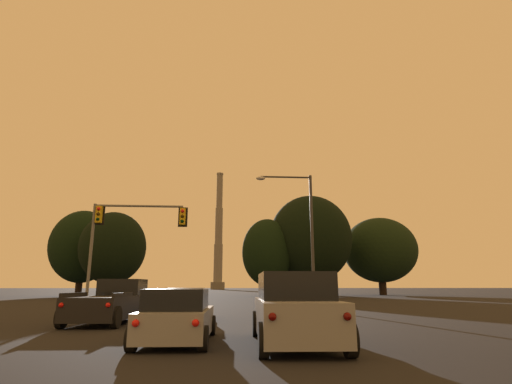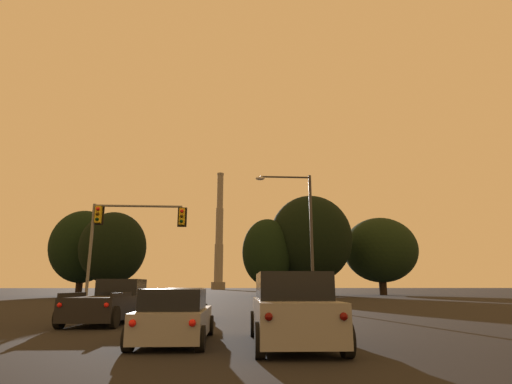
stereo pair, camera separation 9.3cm
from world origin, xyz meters
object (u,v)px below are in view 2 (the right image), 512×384
traffic_light_far_right (262,270)px  sedan_center_lane_front (184,305)px  traffic_light_overhead_left (123,228)px  smokestack (219,242)px  street_lamp (302,224)px  hatchback_center_lane_second (175,317)px  suv_right_lane_second (292,310)px  pickup_truck_left_lane_front (111,303)px

traffic_light_far_right → sedan_center_lane_front: bearing=-99.5°
traffic_light_far_right → traffic_light_overhead_left: (-11.86, -37.90, 1.01)m
traffic_light_overhead_left → smokestack: size_ratio=0.12×
street_lamp → hatchback_center_lane_second: bearing=-113.3°
street_lamp → sedan_center_lane_front: bearing=-132.7°
suv_right_lane_second → hatchback_center_lane_second: size_ratio=1.20×
sedan_center_lane_front → hatchback_center_lane_second: hatchback_center_lane_second is taller
pickup_truck_left_lane_front → sedan_center_lane_front: 3.19m
smokestack → sedan_center_lane_front: bearing=-89.3°
traffic_light_far_right → street_lamp: bearing=-90.6°
suv_right_lane_second → smokestack: smokestack is taller
hatchback_center_lane_second → traffic_light_overhead_left: 14.93m
pickup_truck_left_lane_front → hatchback_center_lane_second: 7.38m
suv_right_lane_second → sedan_center_lane_front: (-3.65, 8.10, -0.23)m
sedan_center_lane_front → smokestack: smokestack is taller
hatchback_center_lane_second → street_lamp: bearing=68.2°
smokestack → pickup_truck_left_lane_front: bearing=-90.4°
traffic_light_far_right → smokestack: 116.65m
smokestack → traffic_light_far_right: bearing=-85.4°
pickup_truck_left_lane_front → hatchback_center_lane_second: pickup_truck_left_lane_front is taller
traffic_light_overhead_left → street_lamp: 11.62m
traffic_light_far_right → traffic_light_overhead_left: traffic_light_overhead_left is taller
smokestack → hatchback_center_lane_second: bearing=-89.2°
pickup_truck_left_lane_front → suv_right_lane_second: bearing=-44.4°
sedan_center_lane_front → street_lamp: 11.39m
street_lamp → smokestack: (-8.90, 151.39, 14.87)m
traffic_light_overhead_left → smokestack: bearing=89.0°
traffic_light_overhead_left → street_lamp: size_ratio=0.72×
sedan_center_lane_front → traffic_light_overhead_left: size_ratio=0.73×
sedan_center_lane_front → hatchback_center_lane_second: size_ratio=1.14×
sedan_center_lane_front → hatchback_center_lane_second: (0.51, -7.44, -0.00)m
suv_right_lane_second → sedan_center_lane_front: size_ratio=1.05×
traffic_light_overhead_left → street_lamp: bearing=8.0°
street_lamp → traffic_light_overhead_left: bearing=-172.0°
sedan_center_lane_front → traffic_light_far_right: (7.33, 43.83, 3.30)m
suv_right_lane_second → hatchback_center_lane_second: bearing=170.2°
sedan_center_lane_front → smokestack: size_ratio=0.09×
pickup_truck_left_lane_front → sedan_center_lane_front: pickup_truck_left_lane_front is taller
traffic_light_far_right → street_lamp: (-0.37, -36.28, 1.62)m
pickup_truck_left_lane_front → smokestack: 161.12m
traffic_light_far_right → street_lamp: street_lamp is taller
pickup_truck_left_lane_front → traffic_light_far_right: traffic_light_far_right is taller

